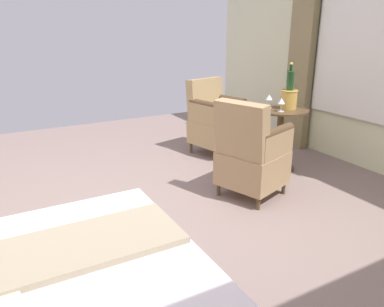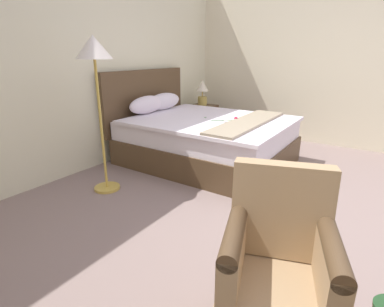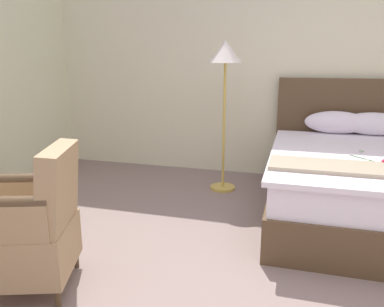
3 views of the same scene
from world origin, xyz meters
TOP-DOWN VIEW (x-y plane):
  - wall_headboard_side at (0.00, 2.87)m, footprint 5.71×0.12m
  - bed at (0.95, 1.72)m, footprint 1.69×2.19m
  - floor_lamp_brass at (-0.42, 2.11)m, footprint 0.36×0.36m
  - armchair_by_window at (-1.20, -0.06)m, footprint 0.69×0.66m

SIDE VIEW (x-z plane):
  - bed at x=0.95m, z-range -0.26..0.96m
  - armchair_by_window at x=-1.20m, z-range -0.05..0.88m
  - floor_lamp_brass at x=-0.42m, z-range 0.56..2.18m
  - wall_headboard_side at x=0.00m, z-range 0.00..2.92m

